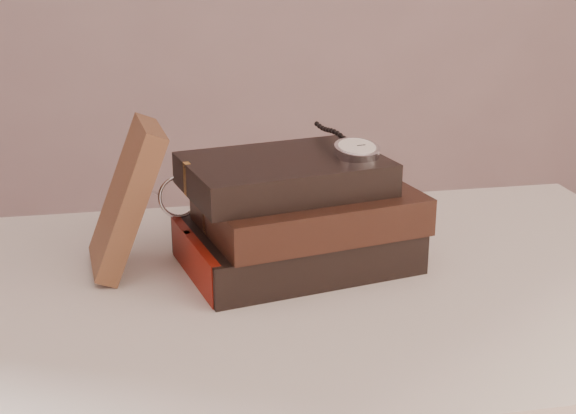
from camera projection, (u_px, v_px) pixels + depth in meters
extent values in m
cube|color=silver|center=(297.00, 297.00, 0.94)|extent=(1.00, 0.60, 0.04)
cube|color=white|center=(297.00, 341.00, 0.96)|extent=(0.88, 0.49, 0.08)
cylinder|color=white|center=(520.00, 409.00, 1.38)|extent=(0.05, 0.05, 0.71)
cube|color=black|center=(296.00, 244.00, 0.98)|extent=(0.30, 0.24, 0.05)
cube|color=#F4E7C8|center=(298.00, 244.00, 0.98)|extent=(0.29, 0.22, 0.04)
cube|color=gold|center=(188.00, 252.00, 0.96)|extent=(0.01, 0.01, 0.05)
cube|color=maroon|center=(195.00, 260.00, 0.94)|extent=(0.05, 0.17, 0.05)
cube|color=black|center=(309.00, 209.00, 0.96)|extent=(0.28, 0.22, 0.04)
cube|color=#F4E7C8|center=(312.00, 209.00, 0.96)|extent=(0.27, 0.21, 0.03)
cube|color=gold|center=(206.00, 215.00, 0.94)|extent=(0.01, 0.01, 0.05)
cube|color=black|center=(284.00, 174.00, 0.96)|extent=(0.26, 0.21, 0.04)
cube|color=#F4E7C8|center=(287.00, 174.00, 0.96)|extent=(0.25, 0.19, 0.03)
cube|color=gold|center=(187.00, 179.00, 0.94)|extent=(0.01, 0.01, 0.04)
cube|color=#492B1C|center=(126.00, 198.00, 0.95)|extent=(0.11, 0.12, 0.18)
cylinder|color=silver|center=(357.00, 151.00, 0.96)|extent=(0.07, 0.07, 0.02)
cylinder|color=white|center=(357.00, 147.00, 0.95)|extent=(0.05, 0.05, 0.01)
torus|color=silver|center=(357.00, 147.00, 0.95)|extent=(0.06, 0.06, 0.01)
cylinder|color=silver|center=(345.00, 144.00, 0.98)|extent=(0.01, 0.01, 0.01)
cube|color=black|center=(355.00, 144.00, 0.96)|extent=(0.00, 0.02, 0.00)
cube|color=black|center=(361.00, 145.00, 0.96)|extent=(0.01, 0.00, 0.00)
sphere|color=black|center=(343.00, 138.00, 0.99)|extent=(0.01, 0.01, 0.01)
sphere|color=black|center=(340.00, 135.00, 1.00)|extent=(0.01, 0.01, 0.01)
sphere|color=black|center=(337.00, 133.00, 1.01)|extent=(0.01, 0.01, 0.01)
sphere|color=black|center=(334.00, 132.00, 1.01)|extent=(0.01, 0.01, 0.01)
sphere|color=black|center=(331.00, 131.00, 1.02)|extent=(0.01, 0.01, 0.01)
sphere|color=black|center=(328.00, 130.00, 1.03)|extent=(0.01, 0.01, 0.01)
sphere|color=black|center=(325.00, 129.00, 1.04)|extent=(0.01, 0.01, 0.01)
sphere|color=black|center=(322.00, 128.00, 1.05)|extent=(0.01, 0.01, 0.01)
sphere|color=black|center=(320.00, 126.00, 1.06)|extent=(0.01, 0.01, 0.01)
sphere|color=black|center=(317.00, 124.00, 1.07)|extent=(0.01, 0.01, 0.01)
torus|color=silver|center=(179.00, 197.00, 0.99)|extent=(0.06, 0.03, 0.05)
torus|color=silver|center=(223.00, 191.00, 1.01)|extent=(0.06, 0.03, 0.05)
cylinder|color=silver|center=(201.00, 192.00, 1.00)|extent=(0.02, 0.01, 0.00)
cylinder|color=silver|center=(149.00, 190.00, 1.04)|extent=(0.03, 0.12, 0.03)
cylinder|color=silver|center=(226.00, 181.00, 1.08)|extent=(0.03, 0.12, 0.03)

